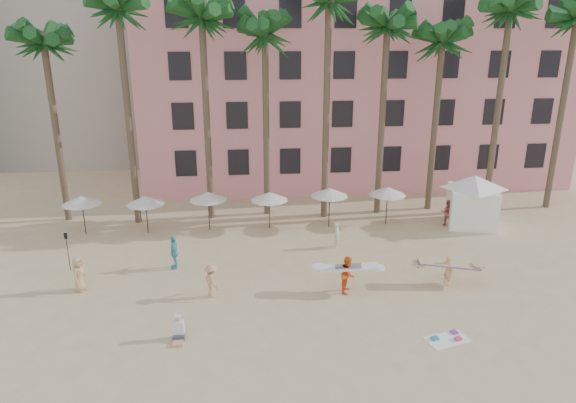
# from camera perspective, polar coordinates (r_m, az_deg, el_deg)

# --- Properties ---
(ground) EXTENTS (120.00, 120.00, 0.00)m
(ground) POSITION_cam_1_polar(r_m,az_deg,el_deg) (23.45, 2.29, -13.97)
(ground) COLOR #D1B789
(ground) RESTS_ON ground
(pink_hotel) EXTENTS (35.00, 14.00, 16.00)m
(pink_hotel) POSITION_cam_1_polar(r_m,az_deg,el_deg) (46.89, 6.90, 12.63)
(pink_hotel) COLOR pink
(pink_hotel) RESTS_ON ground
(palm_row) EXTENTS (44.40, 5.40, 16.30)m
(palm_row) POSITION_cam_1_polar(r_m,az_deg,el_deg) (34.80, 0.07, 19.03)
(palm_row) COLOR brown
(palm_row) RESTS_ON ground
(umbrella_row) EXTENTS (22.50, 2.70, 2.73)m
(umbrella_row) POSITION_cam_1_polar(r_m,az_deg,el_deg) (33.73, -5.48, 0.63)
(umbrella_row) COLOR #332B23
(umbrella_row) RESTS_ON ground
(cabana) EXTENTS (5.54, 5.54, 3.50)m
(cabana) POSITION_cam_1_polar(r_m,az_deg,el_deg) (36.59, 19.86, 0.58)
(cabana) COLOR white
(cabana) RESTS_ON ground
(beach_towel) EXTENTS (2.01, 1.46, 0.14)m
(beach_towel) POSITION_cam_1_polar(r_m,az_deg,el_deg) (23.77, 17.33, -14.32)
(beach_towel) COLOR white
(beach_towel) RESTS_ON ground
(carrier_yellow) EXTENTS (3.20, 1.20, 1.59)m
(carrier_yellow) POSITION_cam_1_polar(r_m,az_deg,el_deg) (28.04, 17.41, -7.03)
(carrier_yellow) COLOR #E3A780
(carrier_yellow) RESTS_ON ground
(carrier_white) EXTENTS (2.99, 1.12, 1.90)m
(carrier_white) POSITION_cam_1_polar(r_m,az_deg,el_deg) (26.19, 6.69, -7.91)
(carrier_white) COLOR #FD5B1A
(carrier_white) RESTS_ON ground
(beachgoers) EXTENTS (23.07, 9.71, 1.93)m
(beachgoers) POSITION_cam_1_polar(r_m,az_deg,el_deg) (28.92, -3.64, -5.43)
(beachgoers) COLOR #53B3C2
(beachgoers) RESTS_ON ground
(paddle) EXTENTS (0.18, 0.04, 2.23)m
(paddle) POSITION_cam_1_polar(r_m,az_deg,el_deg) (30.50, -23.33, -4.64)
(paddle) COLOR black
(paddle) RESTS_ON ground
(seated_man) EXTENTS (0.49, 0.86, 1.11)m
(seated_man) POSITION_cam_1_polar(r_m,az_deg,el_deg) (23.01, -12.07, -13.97)
(seated_man) COLOR #3F3F4C
(seated_man) RESTS_ON ground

